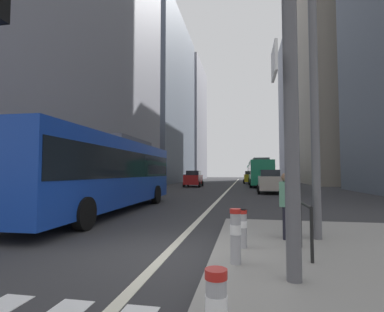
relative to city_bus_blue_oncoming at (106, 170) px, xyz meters
name	(u,v)px	position (x,y,z in m)	size (l,w,h in m)	color
ground_plane	(226,192)	(4.35, 14.27, -1.84)	(160.00, 160.00, 0.00)	#303033
lane_centre_line	(231,186)	(4.35, 24.27, -1.83)	(0.20, 80.00, 0.01)	beige
office_tower_left_mid	(148,101)	(-11.65, 39.22, 13.12)	(13.41, 23.93, 29.92)	slate
office_tower_left_far	(179,123)	(-11.65, 64.48, 13.46)	(13.14, 18.56, 30.59)	gray
office_tower_right_mid	(346,20)	(21.35, 34.33, 22.99)	(12.84, 17.30, 49.66)	gray
office_tower_right_far	(314,105)	(21.35, 56.63, 15.04)	(12.63, 23.01, 33.76)	slate
city_bus_blue_oncoming	(106,170)	(0.00, 0.00, 0.00)	(2.86, 11.87, 3.40)	#14389E
sedan_white_oncoming	(17,190)	(-3.34, -1.19, -0.85)	(2.16, 4.36, 1.94)	silver
city_bus_red_receding	(260,172)	(7.83, 25.24, 0.00)	(2.76, 11.34, 3.40)	#198456
city_bus_red_distant	(255,172)	(7.77, 44.06, 0.00)	(2.83, 10.73, 3.40)	#198456
car_oncoming_mid	(194,179)	(-0.15, 22.89, -0.85)	(2.16, 4.54, 1.94)	maroon
car_receding_near	(250,177)	(6.75, 33.83, -0.85)	(2.13, 4.17, 1.94)	gold
car_receding_far	(270,181)	(8.01, 13.21, -0.85)	(2.10, 4.32, 1.94)	#B2A899
car_oncoming_far	(192,177)	(-2.29, 33.62, -0.85)	(2.16, 4.18, 1.94)	#232838
traffic_signal_gantry	(174,29)	(4.88, -7.31, 2.24)	(5.53, 0.65, 6.00)	#515156
street_lamp_post	(313,29)	(7.69, -4.40, 3.45)	(5.50, 0.32, 8.00)	#56565B
bollard_left	(216,309)	(5.75, -9.28, -1.27)	(0.20, 0.20, 0.75)	#99999E
bollard_right	(236,233)	(5.83, -6.64, -1.16)	(0.20, 0.20, 0.94)	#99999E
bollard_back	(242,226)	(5.94, -5.54, -1.25)	(0.20, 0.20, 0.79)	#99999E
pedestrian_railing	(296,211)	(7.15, -4.73, -0.99)	(0.06, 3.30, 0.98)	black
pedestrian_waiting	(286,202)	(6.96, -4.53, -0.82)	(0.35, 0.44, 1.57)	black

